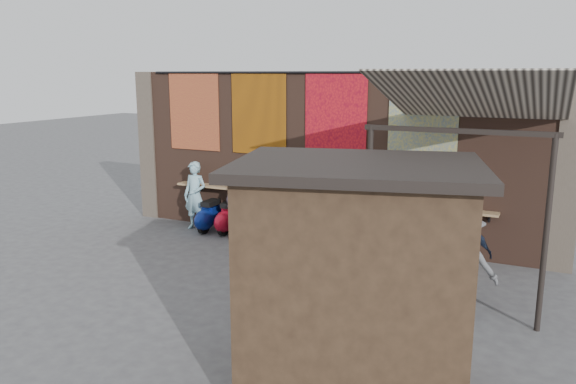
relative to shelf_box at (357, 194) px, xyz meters
The scene contains 35 objects.
ground 2.78m from the shelf_box, 111.86° to the right, with size 70.00×70.00×0.00m, color #474749.
brick_wall 1.25m from the shelf_box, 156.56° to the left, with size 10.00×0.40×4.00m, color brown.
pier_left 6.18m from the shelf_box, behind, with size 0.50×0.50×4.00m, color #4C4238.
pier_right 4.36m from the shelf_box, ahead, with size 0.50×0.50×4.00m, color #4C4238.
eating_counter 0.94m from the shelf_box, behind, with size 8.00×0.32×0.05m, color #9E7A51.
shelf_box is the anchor object (origin of this frame).
tapestry_redgold 4.85m from the shelf_box, behind, with size 1.50×0.02×2.00m, color maroon.
tapestry_sun 3.16m from the shelf_box, behind, with size 1.50×0.02×2.00m, color orange.
tapestry_orange 1.86m from the shelf_box, 163.87° to the left, with size 1.50×0.02×2.00m, color red.
tapestry_multi 2.23m from the shelf_box, ahead, with size 1.50×0.02×2.00m, color #2B52A1.
hang_rail 2.89m from the shelf_box, 169.56° to the left, with size 0.06×0.06×9.50m, color black.
scooter_stool_0 3.91m from the shelf_box, behind, with size 0.38×0.83×0.79m, color navy, non-canonical shape.
scooter_stool_1 3.39m from the shelf_box, behind, with size 0.38×0.84×0.80m, color #B40D22, non-canonical shape.
scooter_stool_2 2.77m from the shelf_box, behind, with size 0.37×0.83×0.79m, color #0E4615, non-canonical shape.
scooter_stool_3 2.30m from the shelf_box, behind, with size 0.35×0.79×0.75m, color black, non-canonical shape.
scooter_stool_4 1.79m from the shelf_box, 168.25° to the right, with size 0.38×0.84×0.80m, color #186040, non-canonical shape.
scooter_stool_5 1.29m from the shelf_box, 161.98° to the right, with size 0.40×0.88×0.84m, color #0B4F0C, non-canonical shape.
scooter_stool_6 0.96m from the shelf_box, 138.73° to the right, with size 0.39×0.87×0.83m, color #14194E, non-canonical shape.
scooter_stool_7 0.96m from the shelf_box, 54.35° to the right, with size 0.35×0.78×0.74m, color #1D164E, non-canonical shape.
scooter_stool_8 1.16m from the shelf_box, 18.57° to the right, with size 0.39×0.87×0.83m, color #99220D, non-canonical shape.
scooter_stool_9 1.62m from the shelf_box, 10.43° to the right, with size 0.39×0.87×0.82m, color maroon, non-canonical shape.
diner_left 4.27m from the shelf_box, behind, with size 0.64×0.42×1.77m, color #8EBFCF.
diner_right 2.98m from the shelf_box, behind, with size 0.80×0.63×1.65m, color #292027.
shopper_navy 3.49m from the shelf_box, 39.84° to the right, with size 1.03×0.43×1.76m, color #172034.
shopper_grey 3.91m from the shelf_box, 44.88° to the right, with size 1.17×0.67×1.81m, color #5B5D60.
shopper_tan 2.27m from the shelf_box, 50.33° to the right, with size 0.83×0.54×1.71m, color #95705F.
market_stall 6.01m from the shelf_box, 71.70° to the right, with size 2.60×1.95×2.82m, color black.
stall_roof 6.23m from the shelf_box, 71.70° to the right, with size 2.92×2.25×0.12m, color black.
stall_sign 5.07m from the shelf_box, 70.89° to the right, with size 1.20×0.04×0.50m, color gold.
stall_shelf 5.01m from the shelf_box, 70.89° to the right, with size 2.16×0.10×0.06m, color #473321.
awning_canvas 3.73m from the shelf_box, 28.51° to the right, with size 3.20×3.40×0.03m, color beige.
awning_ledger 3.74m from the shelf_box, ahead, with size 3.30×0.08×0.12m, color #33261C.
awning_header 4.29m from the shelf_box, 48.37° to the right, with size 3.00×0.08×0.08m, color black.
awning_post_left 3.14m from the shelf_box, 67.90° to the right, with size 0.09×0.09×3.10m, color black.
awning_post_right 4.93m from the shelf_box, 36.10° to the right, with size 0.09×0.09×3.10m, color black.
Camera 1 is at (4.88, -9.67, 3.97)m, focal length 35.00 mm.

